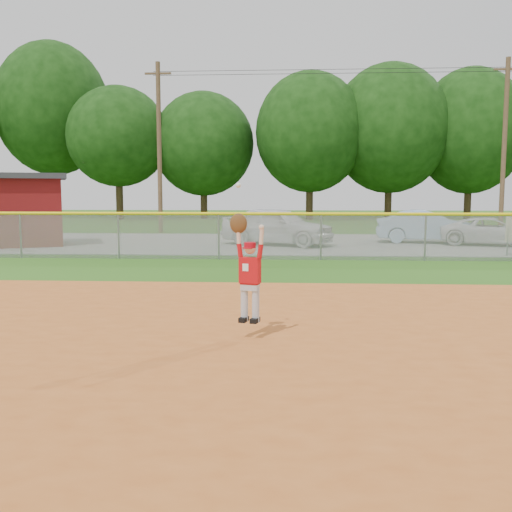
{
  "coord_description": "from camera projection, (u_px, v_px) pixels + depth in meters",
  "views": [
    {
      "loc": [
        -1.01,
        -8.5,
        2.21
      ],
      "look_at": [
        -1.59,
        1.32,
        1.1
      ],
      "focal_mm": 40.0,
      "sensor_mm": 36.0,
      "label": 1
    }
  ],
  "objects": [
    {
      "name": "tree_line",
      "position": [
        315.0,
        124.0,
        45.31
      ],
      "size": [
        62.37,
        13.0,
        14.43
      ],
      "color": "#422D1C",
      "rests_on": "ground"
    },
    {
      "name": "car_white_b",
      "position": [
        492.0,
        231.0,
        23.31
      ],
      "size": [
        4.45,
        2.94,
        1.14
      ],
      "primitive_type": "imported",
      "rotation": [
        0.0,
        0.0,
        1.29
      ],
      "color": "silver",
      "rests_on": "parking_strip"
    },
    {
      "name": "car_blue",
      "position": [
        426.0,
        226.0,
        24.49
      ],
      "size": [
        4.36,
        1.96,
        1.39
      ],
      "primitive_type": "imported",
      "rotation": [
        0.0,
        0.0,
        1.45
      ],
      "color": "#92B5DA",
      "rests_on": "parking_strip"
    },
    {
      "name": "clay_infield",
      "position": [
        390.0,
        414.0,
        5.64
      ],
      "size": [
        24.0,
        16.0,
        0.04
      ],
      "primitive_type": "cube",
      "color": "#AF561F",
      "rests_on": "ground"
    },
    {
      "name": "parking_strip",
      "position": [
        313.0,
        243.0,
        24.49
      ],
      "size": [
        44.0,
        10.0,
        0.03
      ],
      "primitive_type": "cube",
      "color": "gray",
      "rests_on": "ground"
    },
    {
      "name": "car_white_a",
      "position": [
        277.0,
        226.0,
        23.39
      ],
      "size": [
        4.99,
        3.54,
        1.58
      ],
      "primitive_type": "imported",
      "rotation": [
        0.0,
        0.0,
        1.17
      ],
      "color": "silver",
      "rests_on": "parking_strip"
    },
    {
      "name": "outfield_fence",
      "position": [
        321.0,
        233.0,
        18.44
      ],
      "size": [
        40.06,
        0.1,
        1.55
      ],
      "color": "gray",
      "rests_on": "ground"
    },
    {
      "name": "utility_shed",
      "position": [
        16.0,
        209.0,
        23.14
      ],
      "size": [
        4.79,
        4.33,
        2.94
      ],
      "color": "#5F0D0E",
      "rests_on": "ground"
    },
    {
      "name": "power_lines",
      "position": [
        329.0,
        144.0,
        29.85
      ],
      "size": [
        19.4,
        0.24,
        9.0
      ],
      "color": "#4C3823",
      "rests_on": "ground"
    },
    {
      "name": "ground",
      "position": [
        356.0,
        339.0,
        8.62
      ],
      "size": [
        120.0,
        120.0,
        0.0
      ],
      "primitive_type": "plane",
      "color": "#275613",
      "rests_on": "ground"
    },
    {
      "name": "ballplayer",
      "position": [
        248.0,
        269.0,
        8.42
      ],
      "size": [
        0.53,
        0.31,
        2.06
      ],
      "color": "silver",
      "rests_on": "ground"
    }
  ]
}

